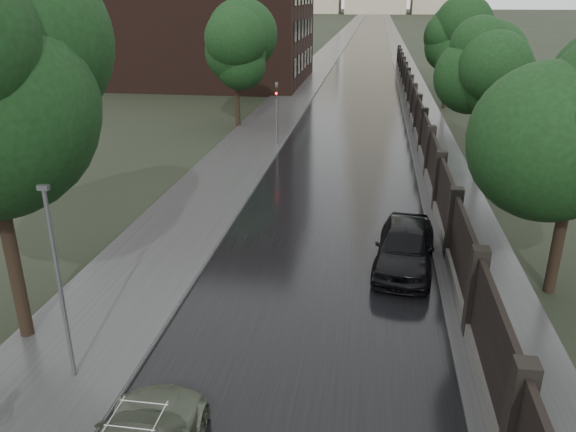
# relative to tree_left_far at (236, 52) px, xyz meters

# --- Properties ---
(road) EXTENTS (8.00, 420.00, 0.02)m
(road) POSITION_rel_tree_left_far_xyz_m (8.00, 160.00, -5.23)
(road) COLOR black
(road) RESTS_ON ground
(sidewalk_left) EXTENTS (4.00, 420.00, 0.16)m
(sidewalk_left) POSITION_rel_tree_left_far_xyz_m (2.00, 160.00, -5.16)
(sidewalk_left) COLOR #2D2D2D
(sidewalk_left) RESTS_ON ground
(verge_right) EXTENTS (3.00, 420.00, 0.08)m
(verge_right) POSITION_rel_tree_left_far_xyz_m (13.50, 160.00, -5.20)
(verge_right) COLOR #2D2D2D
(verge_right) RESTS_ON ground
(fence_right) EXTENTS (0.45, 75.72, 2.70)m
(fence_right) POSITION_rel_tree_left_far_xyz_m (12.60, 2.01, -4.23)
(fence_right) COLOR #383533
(fence_right) RESTS_ON ground
(tree_left_far) EXTENTS (4.25, 4.25, 7.39)m
(tree_left_far) POSITION_rel_tree_left_far_xyz_m (0.00, 0.00, 0.00)
(tree_left_far) COLOR black
(tree_left_far) RESTS_ON ground
(tree_right_b) EXTENTS (4.08, 4.08, 7.01)m
(tree_right_b) POSITION_rel_tree_left_far_xyz_m (15.50, -8.00, -0.29)
(tree_right_b) COLOR black
(tree_right_b) RESTS_ON ground
(tree_right_c) EXTENTS (4.08, 4.08, 7.01)m
(tree_right_c) POSITION_rel_tree_left_far_xyz_m (15.50, 10.00, -0.29)
(tree_right_c) COLOR black
(tree_right_c) RESTS_ON ground
(lamp_post) EXTENTS (0.25, 0.12, 5.11)m
(lamp_post) POSITION_rel_tree_left_far_xyz_m (2.60, -28.50, -2.57)
(lamp_post) COLOR #59595E
(lamp_post) RESTS_ON ground
(traffic_light) EXTENTS (0.16, 0.32, 4.00)m
(traffic_light) POSITION_rel_tree_left_far_xyz_m (3.70, -5.01, -2.84)
(traffic_light) COLOR #59595E
(traffic_light) RESTS_ON ground
(car_right_near) EXTENTS (2.46, 5.03, 1.65)m
(car_right_near) POSITION_rel_tree_left_far_xyz_m (10.92, -21.00, -4.42)
(car_right_near) COLOR black
(car_right_near) RESTS_ON ground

